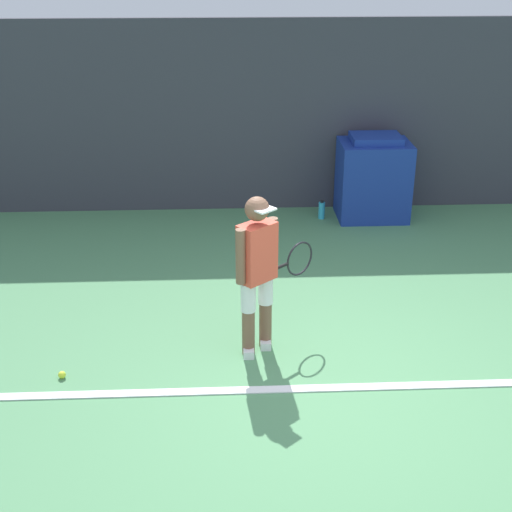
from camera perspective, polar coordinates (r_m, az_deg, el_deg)
ground_plane at (r=6.36m, az=5.54°, el=-10.48°), size 24.00×24.00×0.00m
back_wall at (r=10.02m, az=2.27°, el=11.06°), size 24.00×0.10×2.63m
court_baseline at (r=6.35m, az=5.55°, el=-10.47°), size 21.60×0.10×0.01m
tennis_player at (r=6.47m, az=0.19°, el=-1.00°), size 0.76×0.68×1.54m
tennis_ball at (r=6.67m, az=-15.26°, el=-9.16°), size 0.07×0.07×0.07m
covered_chair at (r=9.95m, az=9.35°, el=6.14°), size 0.95×0.73×1.17m
water_bottle at (r=9.95m, az=5.27°, el=3.68°), size 0.09×0.09×0.26m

